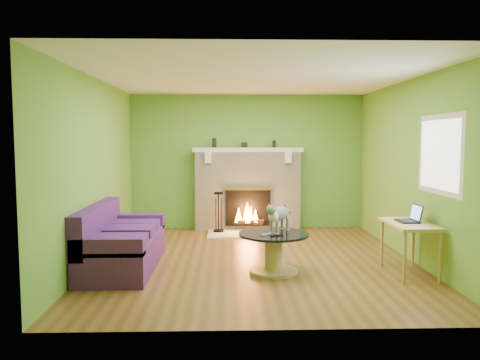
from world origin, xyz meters
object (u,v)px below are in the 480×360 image
object	(u,v)px
desk	(410,229)
cat	(279,217)
coffee_table	(274,250)
sofa	(119,244)

from	to	relation	value
desk	cat	xyz separation A→B (m)	(-1.66, 0.18, 0.13)
coffee_table	cat	xyz separation A→B (m)	(0.08, 0.05, 0.42)
sofa	cat	xyz separation A→B (m)	(2.15, -0.22, 0.39)
desk	cat	distance (m)	1.68
coffee_table	cat	size ratio (longest dim) A/B	1.41
sofa	desk	distance (m)	3.84
desk	coffee_table	bearing A→B (deg)	175.57
cat	desk	bearing A→B (deg)	25.33
sofa	desk	bearing A→B (deg)	-6.01
sofa	cat	distance (m)	2.19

